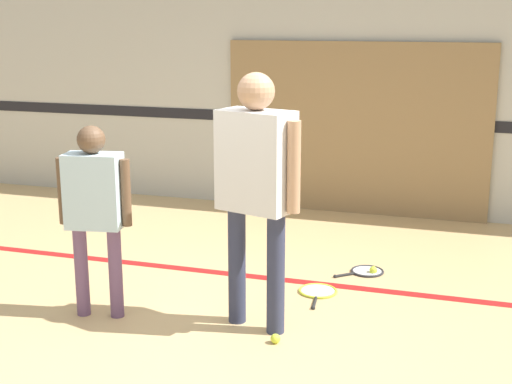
{
  "coord_description": "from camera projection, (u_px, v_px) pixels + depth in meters",
  "views": [
    {
      "loc": [
        1.61,
        -4.23,
        2.12
      ],
      "look_at": [
        0.21,
        0.21,
        0.98
      ],
      "focal_mm": 50.0,
      "sensor_mm": 36.0,
      "label": 1
    }
  ],
  "objects": [
    {
      "name": "racket_spare_on_floor",
      "position": [
        366.0,
        271.0,
        6.08
      ],
      "size": [
        0.45,
        0.43,
        0.03
      ],
      "rotation": [
        0.0,
        0.0,
        3.87
      ],
      "color": "#28282D",
      "rests_on": "ground_plane"
    },
    {
      "name": "ground_plane",
      "position": [
        218.0,
        335.0,
        4.89
      ],
      "size": [
        16.0,
        16.0,
        0.0
      ],
      "primitive_type": "plane",
      "color": "tan"
    },
    {
      "name": "tennis_ball_near_instructor",
      "position": [
        275.0,
        339.0,
        4.76
      ],
      "size": [
        0.07,
        0.07,
        0.07
      ],
      "primitive_type": "sphere",
      "color": "#CCE038",
      "rests_on": "ground_plane"
    },
    {
      "name": "tennis_ball_by_spare_racket",
      "position": [
        373.0,
        270.0,
        6.05
      ],
      "size": [
        0.07,
        0.07,
        0.07
      ],
      "primitive_type": "sphere",
      "color": "#CCE038",
      "rests_on": "ground_plane"
    },
    {
      "name": "racket_second_spare",
      "position": [
        318.0,
        292.0,
        5.64
      ],
      "size": [
        0.34,
        0.53,
        0.03
      ],
      "rotation": [
        0.0,
        0.0,
        4.83
      ],
      "color": "#C6D838",
      "rests_on": "ground_plane"
    },
    {
      "name": "wall_back",
      "position": [
        328.0,
        67.0,
        7.73
      ],
      "size": [
        16.0,
        0.07,
        3.2
      ],
      "color": "beige",
      "rests_on": "ground_plane"
    },
    {
      "name": "person_instructor",
      "position": [
        256.0,
        174.0,
        4.76
      ],
      "size": [
        0.65,
        0.4,
        1.78
      ],
      "rotation": [
        0.0,
        0.0,
        -0.28
      ],
      "color": "#2D334C",
      "rests_on": "ground_plane"
    },
    {
      "name": "person_student_left",
      "position": [
        95.0,
        201.0,
        5.01
      ],
      "size": [
        0.52,
        0.28,
        1.4
      ],
      "rotation": [
        0.0,
        0.0,
        0.18
      ],
      "color": "#6B4C70",
      "rests_on": "ground_plane"
    },
    {
      "name": "floor_stripe",
      "position": [
        266.0,
        278.0,
        5.96
      ],
      "size": [
        14.4,
        0.1,
        0.01
      ],
      "color": "red",
      "rests_on": "ground_plane"
    },
    {
      "name": "wall_panel",
      "position": [
        356.0,
        129.0,
        7.74
      ],
      "size": [
        2.86,
        0.05,
        1.87
      ],
      "color": "#93754C",
      "rests_on": "ground_plane"
    }
  ]
}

